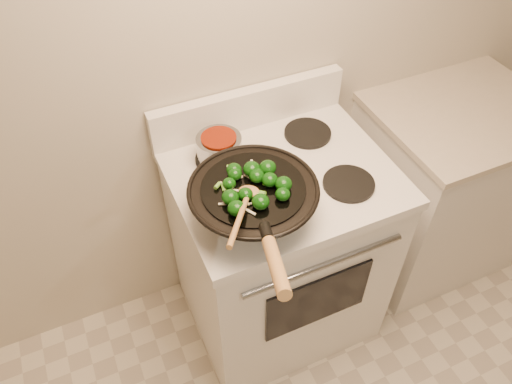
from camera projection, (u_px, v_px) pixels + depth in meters
name	position (u px, v px, depth m)	size (l,w,h in m)	color
stove	(278.00, 249.00, 2.09)	(0.78, 0.67, 1.08)	white
counter_unit	(440.00, 188.00, 2.37)	(0.74, 0.62, 0.91)	silver
wok	(254.00, 201.00, 1.56)	(0.41, 0.67, 0.27)	black
stirfry	(254.00, 184.00, 1.51)	(0.23, 0.23, 0.05)	#0B3708
wooden_spoon	(244.00, 206.00, 1.43)	(0.20, 0.27, 0.08)	#A97842
saucepan	(219.00, 148.00, 1.77)	(0.16, 0.26, 0.10)	gray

